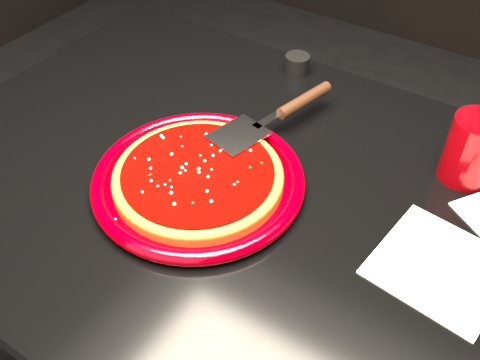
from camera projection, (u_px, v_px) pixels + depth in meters
name	position (u px, v px, depth m)	size (l,w,h in m)	color
table	(256.00, 319.00, 1.11)	(1.20, 0.80, 0.75)	black
plate	(198.00, 180.00, 0.85)	(0.34, 0.34, 0.03)	#7F0008
pizza_crust	(198.00, 178.00, 0.85)	(0.27, 0.27, 0.01)	brown
pizza_crust_rim	(198.00, 175.00, 0.85)	(0.27, 0.27, 0.02)	brown
pizza_sauce	(198.00, 173.00, 0.84)	(0.24, 0.24, 0.01)	#670300
parmesan_dusting	(198.00, 170.00, 0.84)	(0.23, 0.23, 0.01)	beige
basil_flecks	(198.00, 170.00, 0.84)	(0.21, 0.21, 0.00)	black
pizza_server	(275.00, 115.00, 0.93)	(0.09, 0.31, 0.02)	#BABDC1
cup	(472.00, 149.00, 0.84)	(0.08, 0.08, 0.11)	#910207
napkin_a	(440.00, 267.00, 0.74)	(0.17, 0.17, 0.00)	white
ramekin	(297.00, 64.00, 1.10)	(0.05, 0.05, 0.04)	black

